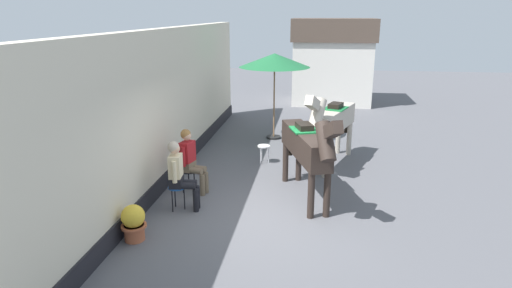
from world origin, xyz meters
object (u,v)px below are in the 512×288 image
seated_visitor_near (179,172)px  saddled_horse_near (307,146)px  spare_stool_white (264,148)px  cafe_parasol (275,61)px  flower_planter_near (134,222)px  seated_visitor_far (190,158)px  saddled_horse_far (332,121)px

seated_visitor_near → saddled_horse_near: 2.58m
seated_visitor_near → spare_stool_white: bearing=67.4°
cafe_parasol → spare_stool_white: bearing=-90.5°
spare_stool_white → flower_planter_near: bearing=-111.2°
flower_planter_near → cafe_parasol: 7.18m
seated_visitor_far → spare_stool_white: seated_visitor_far is taller
seated_visitor_near → seated_visitor_far: 0.90m
saddled_horse_near → seated_visitor_near: bearing=-161.0°
saddled_horse_near → cafe_parasol: 4.84m
saddled_horse_near → saddled_horse_far: same height
seated_visitor_far → saddled_horse_far: bearing=35.8°
seated_visitor_near → saddled_horse_far: saddled_horse_far is taller
flower_planter_near → saddled_horse_near: bearing=37.0°
saddled_horse_near → saddled_horse_far: bearing=76.2°
seated_visitor_far → flower_planter_near: seated_visitor_far is taller
flower_planter_near → cafe_parasol: bearing=75.8°
saddled_horse_near → cafe_parasol: bearing=103.9°
seated_visitor_near → cafe_parasol: bearing=76.6°
seated_visitor_far → saddled_horse_far: saddled_horse_far is taller
saddled_horse_far → flower_planter_near: (-3.37, -4.35, -0.82)m
seated_visitor_near → cafe_parasol: cafe_parasol is taller
seated_visitor_near → seated_visitor_far: same height
flower_planter_near → seated_visitor_far: bearing=80.4°
seated_visitor_near → saddled_horse_near: (2.41, 0.83, 0.38)m
seated_visitor_far → flower_planter_near: bearing=-99.6°
flower_planter_near → spare_stool_white: flower_planter_near is taller
cafe_parasol → spare_stool_white: cafe_parasol is taller
flower_planter_near → spare_stool_white: (1.68, 4.33, 0.07)m
spare_stool_white → seated_visitor_far: bearing=-121.4°
saddled_horse_far → spare_stool_white: 1.85m
flower_planter_near → cafe_parasol: cafe_parasol is taller
seated_visitor_near → cafe_parasol: size_ratio=0.54×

